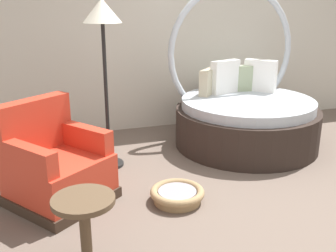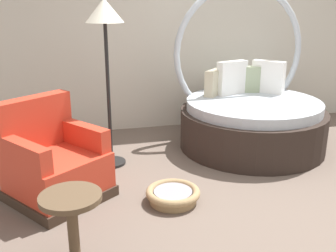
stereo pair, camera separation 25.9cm
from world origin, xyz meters
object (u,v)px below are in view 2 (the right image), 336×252
Objects in this scene: side_table at (71,207)px; floor_lamp at (105,27)px; red_armchair at (54,164)px; round_daybed at (250,114)px; pet_basket at (173,195)px.

side_table is 0.29× the size of floor_lamp.
red_armchair is 1.49m from floor_lamp.
round_daybed is 2.13m from floor_lamp.
round_daybed is 1.82× the size of red_armchair.
pet_basket is 1.85m from floor_lamp.
pet_basket is 0.98× the size of side_table.
pet_basket is (-1.34, -1.22, -0.34)m from round_daybed.
floor_lamp is (0.45, 1.68, 1.11)m from side_table.
floor_lamp is at bearing 75.10° from side_table.
red_armchair is 2.15× the size of side_table.
pet_basket is at bearing -66.02° from floor_lamp.
round_daybed reaches higher than side_table.
red_armchair is at bearing -160.67° from round_daybed.
side_table is 2.06m from floor_lamp.
floor_lamp is at bearing 113.98° from pet_basket.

